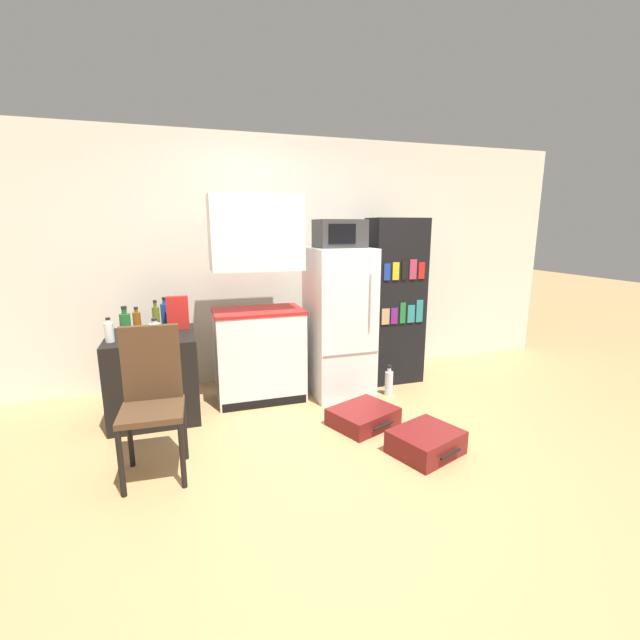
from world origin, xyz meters
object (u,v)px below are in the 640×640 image
side_table (154,376)px  bottle_milk_white (109,332)px  chair (152,389)px  suitcase_small_flat (426,442)px  bottle_olive_oil (156,318)px  refrigerator (339,322)px  bowl (150,332)px  bottle_blue_soda (165,314)px  cereal_box (178,313)px  water_bottle_front (389,382)px  bookshelf (395,302)px  bottle_clear_short (155,332)px  suitcase_large_flat (363,417)px  kitchen_hutch (258,309)px  bottle_green_tall (126,326)px  microwave (340,234)px  bottle_amber_beer (137,321)px

side_table → bottle_milk_white: 0.57m
chair → suitcase_small_flat: bearing=-9.1°
bottle_olive_oil → refrigerator: bearing=-3.0°
chair → bowl: bearing=95.8°
bottle_blue_soda → chair: bearing=-93.2°
cereal_box → water_bottle_front: cereal_box is taller
chair → bookshelf: bearing=27.6°
bottle_clear_short → water_bottle_front: size_ratio=0.62×
bottle_milk_white → water_bottle_front: bottle_milk_white is taller
cereal_box → suitcase_large_flat: size_ratio=0.47×
suitcase_small_flat → refrigerator: bearing=78.4°
bowl → water_bottle_front: bearing=-5.7°
bottle_olive_oil → water_bottle_front: bottle_olive_oil is taller
kitchen_hutch → bowl: bearing=-173.7°
bottle_clear_short → bottle_green_tall: size_ratio=0.69×
refrigerator → suitcase_large_flat: bearing=-94.4°
side_table → chair: chair is taller
bottle_olive_oil → bowl: 0.16m
bottle_green_tall → bowl: bottle_green_tall is taller
microwave → bookshelf: size_ratio=0.26×
bottle_milk_white → bookshelf: bearing=6.9°
bottle_olive_oil → bottle_blue_soda: bottle_olive_oil is taller
bottle_olive_oil → bottle_blue_soda: (0.07, 0.18, -0.00)m
cereal_box → bottle_clear_short: bearing=-112.4°
refrigerator → water_bottle_front: (0.45, -0.25, -0.60)m
bottle_green_tall → suitcase_large_flat: bearing=-18.5°
kitchen_hutch → bottle_amber_beer: (-1.07, 0.08, -0.06)m
bottle_amber_beer → water_bottle_front: bearing=-9.8°
bookshelf → suitcase_small_flat: 1.77m
refrigerator → cereal_box: 1.53m
side_table → bowl: bowl is taller
bookshelf → bottle_milk_white: size_ratio=8.69×
chair → bottle_olive_oil: bearing=92.7°
bottle_amber_beer → bookshelf: bearing=-0.1°
suitcase_large_flat → water_bottle_front: 0.74m
microwave → water_bottle_front: 1.55m
bottle_green_tall → kitchen_hutch: bearing=11.7°
kitchen_hutch → bottle_blue_soda: size_ratio=7.05×
bottle_amber_beer → chair: chair is taller
refrigerator → bottle_olive_oil: bearing=177.0°
bookshelf → bottle_amber_beer: bookshelf is taller
kitchen_hutch → chair: bearing=-131.0°
bookshelf → suitcase_small_flat: (-0.49, -1.50, -0.78)m
bottle_blue_soda → bowl: (-0.12, -0.30, -0.10)m
bookshelf → refrigerator: bearing=-167.8°
bowl → suitcase_small_flat: bowl is taller
bowl → refrigerator: bearing=0.9°
bowl → cereal_box: cereal_box is taller
refrigerator → water_bottle_front: bearing=-28.9°
microwave → bottle_clear_short: bearing=-170.2°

